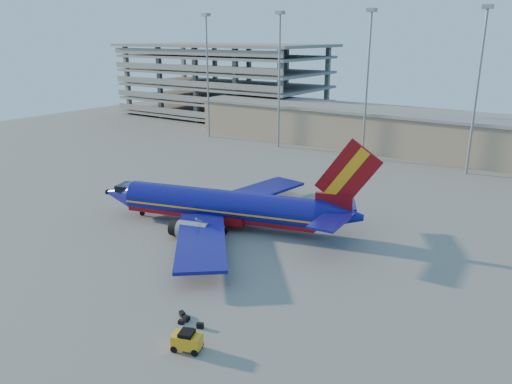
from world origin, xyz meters
TOP-DOWN VIEW (x-y plane):
  - ground at (0.00, 0.00)m, footprint 220.00×220.00m
  - terminal_building at (10.00, 58.00)m, footprint 122.00×16.00m
  - parking_garage at (-62.00, 74.05)m, footprint 62.00×32.00m
  - light_mast_row at (5.00, 46.00)m, footprint 101.60×1.60m
  - aircraft_main at (-4.66, 0.91)m, footprint 36.59×34.70m
  - baggage_tug at (9.16, -22.13)m, footprint 2.64×2.08m
  - luggage_pile at (6.42, -19.08)m, footprint 3.24×1.52m

SIDE VIEW (x-z plane):
  - ground at x=0.00m, z-range 0.00..0.00m
  - luggage_pile at x=6.42m, z-range -0.04..0.47m
  - baggage_tug at x=9.16m, z-range 0.03..1.70m
  - aircraft_main at x=-4.66m, z-range -3.63..9.05m
  - terminal_building at x=10.00m, z-range 0.07..8.57m
  - parking_garage at x=-62.00m, z-range 1.03..22.43m
  - light_mast_row at x=5.00m, z-range 3.23..31.88m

